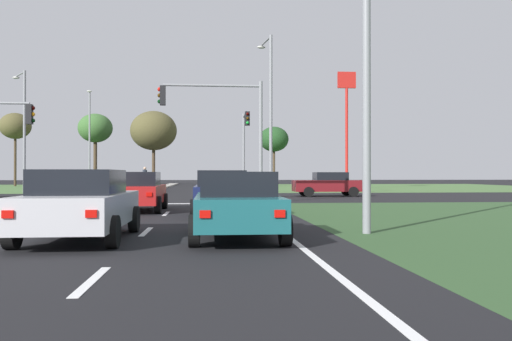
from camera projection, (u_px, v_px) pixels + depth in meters
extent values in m
plane|color=black|center=(126.00, 198.00, 32.04)|extent=(200.00, 200.00, 0.00)
cube|color=#476B38|center=(393.00, 187.00, 58.68)|extent=(35.00, 35.00, 0.01)
cube|color=gray|center=(6.00, 228.00, 13.11)|extent=(1.20, 22.00, 0.14)
cube|color=#ADA89E|center=(163.00, 187.00, 56.94)|extent=(1.20, 36.00, 0.14)
cube|color=silver|center=(92.00, 281.00, 7.00)|extent=(0.14, 2.00, 0.01)
cube|color=silver|center=(146.00, 232.00, 12.97)|extent=(0.14, 2.00, 0.01)
cube|color=silver|center=(166.00, 214.00, 18.95)|extent=(0.14, 2.00, 0.01)
cube|color=silver|center=(273.00, 225.00, 14.71)|extent=(0.14, 24.00, 0.01)
cube|color=silver|center=(183.00, 204.00, 25.40)|extent=(6.40, 0.50, 0.01)
cube|color=silver|center=(4.00, 202.00, 26.40)|extent=(0.70, 2.80, 0.01)
cube|color=silver|center=(28.00, 202.00, 26.50)|extent=(0.70, 2.80, 0.01)
cube|color=silver|center=(51.00, 202.00, 26.60)|extent=(0.70, 2.80, 0.01)
cube|color=silver|center=(74.00, 202.00, 26.70)|extent=(0.70, 2.80, 0.01)
cube|color=#161E47|center=(221.00, 196.00, 17.92)|extent=(1.80, 4.16, 0.71)
cube|color=black|center=(222.00, 178.00, 17.78)|extent=(1.59, 1.91, 0.52)
cube|color=red|center=(200.00, 197.00, 15.77)|extent=(0.20, 0.04, 0.14)
cube|color=red|center=(246.00, 197.00, 15.89)|extent=(0.20, 0.04, 0.14)
cylinder|color=black|center=(196.00, 205.00, 19.17)|extent=(0.22, 0.64, 0.64)
cylinder|color=black|center=(245.00, 204.00, 19.33)|extent=(0.22, 0.64, 0.64)
cylinder|color=black|center=(194.00, 209.00, 16.51)|extent=(0.22, 0.64, 0.64)
cylinder|color=black|center=(251.00, 209.00, 16.67)|extent=(0.22, 0.64, 0.64)
cube|color=#A31919|center=(137.00, 194.00, 20.29)|extent=(1.86, 4.35, 0.67)
cube|color=black|center=(137.00, 179.00, 20.15)|extent=(1.64, 2.00, 0.52)
cube|color=red|center=(107.00, 195.00, 18.05)|extent=(0.20, 0.04, 0.14)
cube|color=red|center=(149.00, 194.00, 18.17)|extent=(0.20, 0.04, 0.14)
cylinder|color=black|center=(119.00, 201.00, 21.60)|extent=(0.22, 0.64, 0.64)
cylinder|color=black|center=(165.00, 201.00, 21.76)|extent=(0.22, 0.64, 0.64)
cylinder|color=black|center=(105.00, 205.00, 18.82)|extent=(0.22, 0.64, 0.64)
cylinder|color=black|center=(158.00, 205.00, 18.99)|extent=(0.22, 0.64, 0.64)
cube|color=silver|center=(118.00, 184.00, 42.25)|extent=(1.80, 4.16, 0.71)
cube|color=black|center=(118.00, 176.00, 42.40)|extent=(1.58, 1.91, 0.52)
cube|color=red|center=(130.00, 182.00, 44.40)|extent=(0.20, 0.04, 0.14)
cube|color=red|center=(114.00, 182.00, 44.28)|extent=(0.20, 0.04, 0.14)
cylinder|color=black|center=(126.00, 188.00, 41.00)|extent=(0.22, 0.64, 0.64)
cylinder|color=black|center=(103.00, 188.00, 40.84)|extent=(0.22, 0.64, 0.64)
cylinder|color=black|center=(132.00, 188.00, 43.65)|extent=(0.22, 0.64, 0.64)
cylinder|color=black|center=(109.00, 188.00, 43.49)|extent=(0.22, 0.64, 0.64)
cube|color=#19565B|center=(237.00, 210.00, 11.67)|extent=(1.79, 4.22, 0.64)
cube|color=black|center=(237.00, 184.00, 11.53)|extent=(1.58, 1.94, 0.52)
cube|color=red|center=(205.00, 214.00, 9.49)|extent=(0.20, 0.04, 0.14)
cube|color=red|center=(280.00, 214.00, 9.61)|extent=(0.20, 0.04, 0.14)
cylinder|color=black|center=(198.00, 219.00, 12.94)|extent=(0.22, 0.64, 0.64)
cylinder|color=black|center=(270.00, 219.00, 13.09)|extent=(0.22, 0.64, 0.64)
cylinder|color=black|center=(194.00, 231.00, 10.25)|extent=(0.22, 0.64, 0.64)
cylinder|color=black|center=(285.00, 230.00, 10.41)|extent=(0.22, 0.64, 0.64)
cube|color=maroon|center=(328.00, 186.00, 33.93)|extent=(4.48, 1.73, 0.72)
cube|color=black|center=(330.00, 176.00, 33.95)|extent=(2.06, 1.53, 0.52)
cube|color=red|center=(365.00, 185.00, 33.48)|extent=(0.04, 0.20, 0.14)
cube|color=red|center=(359.00, 184.00, 34.79)|extent=(0.04, 0.20, 0.14)
cylinder|color=black|center=(309.00, 192.00, 32.94)|extent=(0.64, 0.22, 0.64)
cylinder|color=black|center=(304.00, 191.00, 34.67)|extent=(0.64, 0.22, 0.64)
cylinder|color=black|center=(353.00, 192.00, 33.19)|extent=(0.64, 0.22, 0.64)
cylinder|color=black|center=(346.00, 191.00, 34.92)|extent=(0.64, 0.22, 0.64)
cube|color=#B7B7BC|center=(81.00, 209.00, 11.41)|extent=(1.86, 4.47, 0.68)
cube|color=black|center=(80.00, 182.00, 11.27)|extent=(1.64, 2.05, 0.52)
cube|color=red|center=(8.00, 214.00, 9.11)|extent=(0.20, 0.04, 0.14)
cube|color=red|center=(91.00, 214.00, 9.23)|extent=(0.20, 0.04, 0.14)
cylinder|color=black|center=(56.00, 220.00, 12.75)|extent=(0.22, 0.64, 0.64)
cylinder|color=black|center=(134.00, 219.00, 12.92)|extent=(0.22, 0.64, 0.64)
cylinder|color=black|center=(12.00, 233.00, 9.90)|extent=(0.22, 0.64, 0.64)
cylinder|color=black|center=(113.00, 232.00, 10.07)|extent=(0.22, 0.64, 0.64)
cube|color=black|center=(30.00, 114.00, 25.18)|extent=(0.26, 0.32, 0.95)
sphere|color=#360503|center=(33.00, 108.00, 25.20)|extent=(0.20, 0.20, 0.20)
sphere|color=orange|center=(33.00, 114.00, 25.20)|extent=(0.20, 0.20, 0.20)
sphere|color=black|center=(33.00, 121.00, 25.19)|extent=(0.20, 0.20, 0.20)
cylinder|color=gray|center=(261.00, 142.00, 26.15)|extent=(0.18, 0.18, 6.07)
cylinder|color=gray|center=(212.00, 86.00, 25.96)|extent=(4.83, 0.12, 0.12)
cube|color=black|center=(163.00, 95.00, 25.74)|extent=(0.26, 0.32, 0.95)
sphere|color=red|center=(159.00, 89.00, 25.73)|extent=(0.20, 0.20, 0.20)
sphere|color=#3A2405|center=(159.00, 95.00, 25.73)|extent=(0.20, 0.20, 0.20)
sphere|color=black|center=(159.00, 102.00, 25.73)|extent=(0.20, 0.20, 0.20)
cylinder|color=gray|center=(244.00, 154.00, 39.30)|extent=(0.18, 0.18, 5.97)
cylinder|color=gray|center=(245.00, 114.00, 37.38)|extent=(0.12, 3.89, 0.12)
cube|color=black|center=(247.00, 119.00, 35.44)|extent=(0.32, 0.26, 0.95)
sphere|color=#360503|center=(248.00, 114.00, 35.28)|extent=(0.20, 0.20, 0.20)
sphere|color=#3A2405|center=(248.00, 118.00, 35.28)|extent=(0.20, 0.20, 0.20)
sphere|color=green|center=(248.00, 123.00, 35.28)|extent=(0.20, 0.20, 0.20)
cylinder|color=gray|center=(366.00, 41.00, 12.62)|extent=(0.20, 0.20, 9.25)
cylinder|color=gray|center=(271.00, 116.00, 32.38)|extent=(0.20, 0.20, 10.04)
cylinder|color=gray|center=(266.00, 41.00, 33.56)|extent=(0.46, 2.34, 0.10)
ellipsoid|color=#B2B2A8|center=(261.00, 47.00, 34.70)|extent=(0.56, 0.28, 0.20)
cylinder|color=gray|center=(24.00, 132.00, 39.45)|extent=(0.20, 0.20, 9.25)
cylinder|color=gray|center=(20.00, 74.00, 40.41)|extent=(1.41, 2.04, 0.10)
ellipsoid|color=#B2B2A8|center=(16.00, 78.00, 41.34)|extent=(0.56, 0.28, 0.20)
cylinder|color=gray|center=(90.00, 139.00, 60.82)|extent=(0.20, 0.20, 10.99)
cylinder|color=gray|center=(89.00, 92.00, 59.97)|extent=(0.45, 1.83, 0.10)
ellipsoid|color=#B2B2A8|center=(89.00, 91.00, 59.08)|extent=(0.56, 0.28, 0.20)
cylinder|color=#232833|center=(145.00, 186.00, 41.31)|extent=(0.16, 0.16, 0.80)
cylinder|color=#232833|center=(145.00, 175.00, 41.31)|extent=(0.34, 0.34, 0.84)
sphere|color=tan|center=(145.00, 168.00, 41.32)|extent=(0.24, 0.24, 0.24)
cylinder|color=red|center=(347.00, 138.00, 51.85)|extent=(0.28, 0.28, 9.95)
cube|color=red|center=(347.00, 80.00, 51.89)|extent=(1.80, 0.30, 1.60)
torus|color=yellow|center=(342.00, 80.00, 52.03)|extent=(0.96, 0.16, 0.96)
torus|color=yellow|center=(350.00, 80.00, 52.10)|extent=(0.96, 0.16, 0.96)
cylinder|color=#423323|center=(15.00, 160.00, 62.88)|extent=(0.30, 0.30, 6.22)
ellipsoid|color=#4C4728|center=(15.00, 126.00, 62.91)|extent=(3.67, 3.67, 3.12)
cylinder|color=#423323|center=(95.00, 161.00, 67.38)|extent=(0.46, 0.46, 6.17)
ellipsoid|color=#38602D|center=(95.00, 128.00, 67.41)|extent=(4.35, 4.35, 3.70)
cylinder|color=#423323|center=(154.00, 165.00, 63.19)|extent=(0.39, 0.39, 5.16)
ellipsoid|color=#4C4728|center=(154.00, 131.00, 63.22)|extent=(5.55, 5.55, 4.72)
cylinder|color=#423323|center=(274.00, 167.00, 64.48)|extent=(0.30, 0.30, 4.76)
ellipsoid|color=#1E421E|center=(274.00, 139.00, 64.50)|extent=(3.61, 3.61, 3.07)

